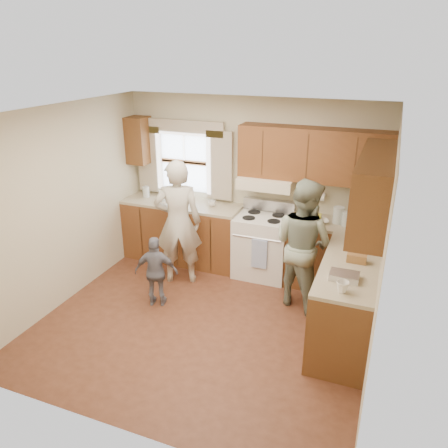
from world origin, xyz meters
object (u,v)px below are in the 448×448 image
at_px(woman_left, 178,223).
at_px(child, 156,272).
at_px(woman_right, 303,244).
at_px(stove, 263,245).

height_order(woman_left, child, woman_left).
distance_m(woman_right, child, 1.88).
distance_m(stove, woman_right, 0.97).
bearing_deg(woman_right, stove, -14.34).
bearing_deg(woman_right, child, 48.93).
xyz_separation_m(woman_left, woman_right, (1.72, 0.02, -0.04)).
xyz_separation_m(stove, woman_left, (-1.04, -0.60, 0.42)).
bearing_deg(child, woman_right, -174.44).
relative_size(stove, woman_left, 0.61).
bearing_deg(stove, woman_left, -149.95).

